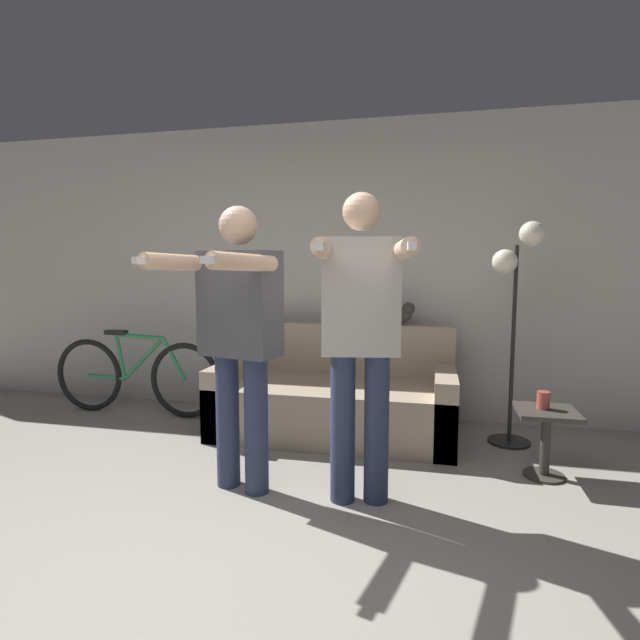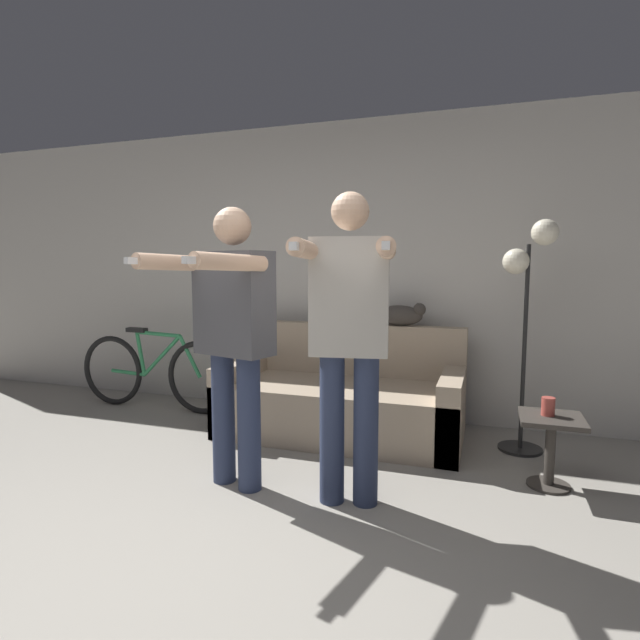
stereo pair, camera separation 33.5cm
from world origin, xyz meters
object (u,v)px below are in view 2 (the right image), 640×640
at_px(floor_lamp, 528,282).
at_px(cup, 548,406).
at_px(couch, 342,400).
at_px(bicycle, 155,372).
at_px(cat, 401,315).
at_px(person_left, 232,327).
at_px(person_right, 349,328).
at_px(side_table, 551,438).

xyz_separation_m(floor_lamp, cup, (0.10, -0.58, -0.73)).
xyz_separation_m(couch, bicycle, (-1.85, 0.09, 0.08)).
xyz_separation_m(cat, bicycle, (-2.26, -0.24, -0.59)).
bearing_deg(person_left, cup, 34.42).
bearing_deg(floor_lamp, person_left, -144.61).
xyz_separation_m(person_left, cup, (1.80, 0.62, -0.49)).
height_order(cat, cup, cat).
distance_m(cat, floor_lamp, 1.02).
bearing_deg(person_left, couch, 88.36).
xyz_separation_m(couch, person_right, (0.37, -1.15, 0.73)).
height_order(floor_lamp, side_table, floor_lamp).
bearing_deg(cup, person_left, -160.91).
relative_size(person_right, floor_lamp, 1.04).
distance_m(person_right, bicycle, 2.62).
bearing_deg(person_right, cat, 78.32).
distance_m(couch, cup, 1.55).
distance_m(couch, floor_lamp, 1.65).
height_order(couch, person_right, person_right).
bearing_deg(bicycle, couch, -2.86).
bearing_deg(floor_lamp, couch, -177.49).
height_order(person_left, bicycle, person_left).
relative_size(person_left, side_table, 3.83).
bearing_deg(side_table, floor_lamp, 101.57).
height_order(cat, bicycle, cat).
height_order(person_left, cup, person_left).
relative_size(person_left, floor_lamp, 1.01).
xyz_separation_m(person_left, side_table, (1.82, 0.61, -0.67)).
height_order(cat, floor_lamp, floor_lamp).
bearing_deg(couch, cup, -19.91).
distance_m(person_left, person_right, 0.72).
bearing_deg(person_right, side_table, 18.67).
bearing_deg(floor_lamp, person_right, -129.03).
relative_size(couch, bicycle, 1.14).
relative_size(floor_lamp, cup, 14.95).
xyz_separation_m(person_right, cat, (0.04, 1.48, -0.06)).
distance_m(floor_lamp, side_table, 1.10).
distance_m(side_table, cup, 0.19).
distance_m(floor_lamp, bicycle, 3.31).
bearing_deg(cup, cat, 140.49).
xyz_separation_m(couch, cup, (1.45, -0.52, 0.22)).
height_order(person_right, floor_lamp, person_right).
xyz_separation_m(couch, person_left, (-0.35, -1.15, 0.71)).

